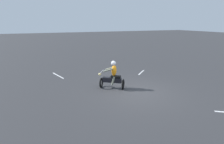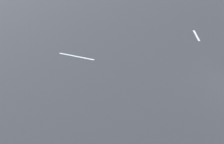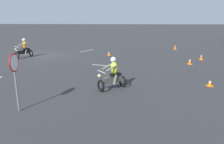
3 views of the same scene
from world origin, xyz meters
TOP-DOWN VIEW (x-y plane):
  - lane_stripe_e at (7.72, -0.02)m, footprint 1.69×0.27m
  - lane_stripe_s at (3.64, -4.98)m, footprint 0.64×1.82m

SIDE VIEW (x-z plane):
  - lane_stripe_e at x=7.72m, z-range 0.00..0.01m
  - lane_stripe_s at x=3.64m, z-range 0.00..0.01m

